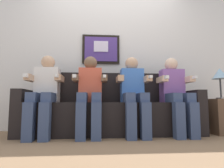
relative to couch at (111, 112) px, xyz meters
The scene contains 10 objects.
ground_plane 0.45m from the couch, 90.00° to the right, with size 6.42×6.42×0.00m, color #8C6B4C.
back_wall_assembly 1.08m from the couch, 90.45° to the left, with size 4.94×0.10×2.60m.
couch is the anchor object (origin of this frame).
person_leftmost 0.96m from the couch, 169.34° to the right, with size 0.46×0.56×1.11m.
person_left_center 0.45m from the couch, 150.55° to the right, with size 0.46×0.56×1.11m.
person_right_center 0.45m from the couch, 29.35° to the right, with size 0.46×0.56×1.11m.
person_rightmost 0.96m from the couch, 10.66° to the right, with size 0.46×0.56×1.11m.
side_table_right 1.63m from the couch, ahead, with size 0.40×0.40×0.50m.
table_lamp 1.71m from the couch, ahead, with size 0.22×0.22×0.46m.
spare_remote_on_table 1.63m from the couch, ahead, with size 0.04×0.13×0.02m, color white.
Camera 1 is at (-0.20, -2.37, 0.44)m, focal length 29.85 mm.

